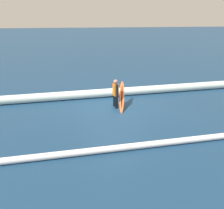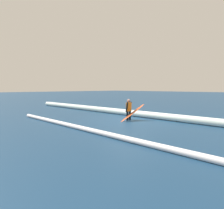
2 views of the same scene
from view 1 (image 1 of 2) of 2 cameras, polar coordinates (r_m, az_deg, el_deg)
The scene contains 5 objects.
ground_plane at distance 11.04m, azimuth 0.26°, elevation -0.92°, with size 174.32×174.32×0.00m, color navy.
surfer at distance 10.95m, azimuth 0.86°, elevation 3.02°, with size 0.24×0.62×1.34m.
surfboard at distance 11.12m, azimuth 2.40°, elevation 1.99°, with size 0.63×1.80×1.03m.
wave_crest_foreground at distance 12.40m, azimuth -6.71°, elevation 2.45°, with size 0.44×0.44×23.70m, color white.
wave_crest_midground at distance 8.57m, azimuth 19.16°, elevation -7.97°, with size 0.21×0.21×15.62m, color white.
Camera 1 is at (1.83, 10.11, 4.02)m, focal length 37.86 mm.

